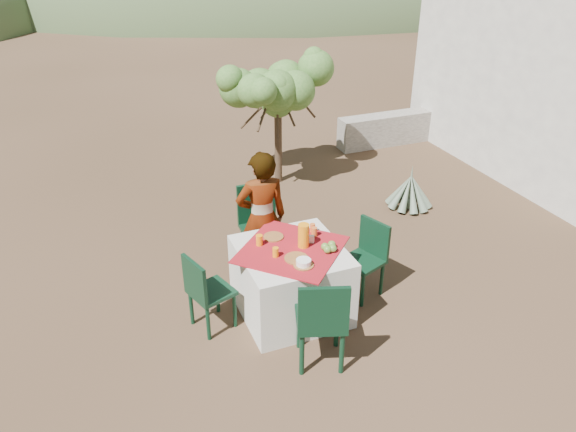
# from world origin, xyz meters

# --- Properties ---
(ground) EXTENTS (160.00, 160.00, 0.00)m
(ground) POSITION_xyz_m (0.00, 0.00, 0.00)
(ground) COLOR #39291A
(ground) RESTS_ON ground
(table) EXTENTS (1.30, 1.30, 0.76)m
(table) POSITION_xyz_m (-0.20, -0.45, 0.38)
(table) COLOR white
(table) RESTS_ON ground
(chair_far) EXTENTS (0.46, 0.46, 0.99)m
(chair_far) POSITION_xyz_m (-0.19, 0.53, 0.55)
(chair_far) COLOR black
(chair_far) RESTS_ON ground
(chair_near) EXTENTS (0.56, 0.56, 0.96)m
(chair_near) POSITION_xyz_m (-0.25, -1.30, 0.53)
(chair_near) COLOR black
(chair_near) RESTS_ON ground
(chair_left) EXTENTS (0.48, 0.48, 0.83)m
(chair_left) POSITION_xyz_m (-1.08, -0.40, 0.46)
(chair_left) COLOR black
(chair_left) RESTS_ON ground
(chair_right) EXTENTS (0.50, 0.50, 0.85)m
(chair_right) POSITION_xyz_m (0.69, -0.43, 0.47)
(chair_right) COLOR black
(chair_right) RESTS_ON ground
(person) EXTENTS (0.59, 0.41, 1.55)m
(person) POSITION_xyz_m (-0.27, 0.23, 0.77)
(person) COLOR #8C6651
(person) RESTS_ON ground
(shrub_tree) EXTENTS (1.48, 1.45, 1.74)m
(shrub_tree) POSITION_xyz_m (0.89, 2.68, 1.37)
(shrub_tree) COLOR #453522
(shrub_tree) RESTS_ON ground
(agave) EXTENTS (0.66, 0.64, 0.70)m
(agave) POSITION_xyz_m (2.25, 1.14, 0.23)
(agave) COLOR slate
(agave) RESTS_ON ground
(guesthouse) EXTENTS (3.20, 4.20, 3.00)m
(guesthouse) POSITION_xyz_m (5.60, 1.80, 1.50)
(guesthouse) COLOR silver
(guesthouse) RESTS_ON ground
(stone_wall) EXTENTS (2.60, 0.35, 0.55)m
(stone_wall) POSITION_xyz_m (3.60, 3.40, 0.28)
(stone_wall) COLOR gray
(stone_wall) RESTS_ON ground
(plate_far) EXTENTS (0.21, 0.21, 0.01)m
(plate_far) POSITION_xyz_m (-0.28, -0.18, 0.77)
(plate_far) COLOR brown
(plate_far) RESTS_ON table
(plate_near) EXTENTS (0.23, 0.23, 0.01)m
(plate_near) POSITION_xyz_m (-0.22, -0.64, 0.77)
(plate_near) COLOR brown
(plate_near) RESTS_ON table
(glass_far) EXTENTS (0.07, 0.07, 0.11)m
(glass_far) POSITION_xyz_m (-0.47, -0.26, 0.82)
(glass_far) COLOR orange
(glass_far) RESTS_ON table
(glass_near) EXTENTS (0.06, 0.06, 0.10)m
(glass_near) POSITION_xyz_m (-0.39, -0.52, 0.81)
(glass_near) COLOR orange
(glass_near) RESTS_ON table
(juice_pitcher) EXTENTS (0.11, 0.11, 0.25)m
(juice_pitcher) POSITION_xyz_m (-0.07, -0.45, 0.89)
(juice_pitcher) COLOR orange
(juice_pitcher) RESTS_ON table
(bowl_plate) EXTENTS (0.20, 0.20, 0.01)m
(bowl_plate) POSITION_xyz_m (-0.20, -0.77, 0.77)
(bowl_plate) COLOR brown
(bowl_plate) RESTS_ON table
(white_bowl) EXTENTS (0.14, 0.14, 0.05)m
(white_bowl) POSITION_xyz_m (-0.20, -0.77, 0.80)
(white_bowl) COLOR white
(white_bowl) RESTS_ON bowl_plate
(jar_left) EXTENTS (0.06, 0.06, 0.10)m
(jar_left) POSITION_xyz_m (0.12, -0.30, 0.81)
(jar_left) COLOR orange
(jar_left) RESTS_ON table
(jar_right) EXTENTS (0.06, 0.06, 0.09)m
(jar_right) POSITION_xyz_m (0.14, -0.21, 0.81)
(jar_right) COLOR orange
(jar_right) RESTS_ON table
(napkin_holder) EXTENTS (0.07, 0.06, 0.08)m
(napkin_holder) POSITION_xyz_m (0.03, -0.41, 0.80)
(napkin_holder) COLOR white
(napkin_holder) RESTS_ON table
(fruit_cluster) EXTENTS (0.16, 0.15, 0.08)m
(fruit_cluster) POSITION_xyz_m (0.13, -0.62, 0.80)
(fruit_cluster) COLOR olive
(fruit_cluster) RESTS_ON table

